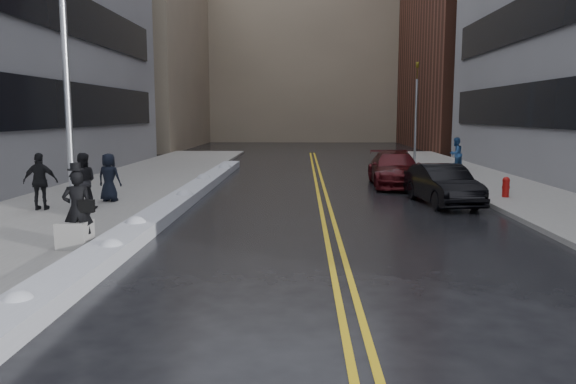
# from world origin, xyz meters

# --- Properties ---
(ground) EXTENTS (160.00, 160.00, 0.00)m
(ground) POSITION_xyz_m (0.00, 0.00, 0.00)
(ground) COLOR black
(ground) RESTS_ON ground
(sidewalk_west) EXTENTS (5.50, 50.00, 0.15)m
(sidewalk_west) POSITION_xyz_m (-5.75, 10.00, 0.07)
(sidewalk_west) COLOR gray
(sidewalk_west) RESTS_ON ground
(sidewalk_east) EXTENTS (4.00, 50.00, 0.15)m
(sidewalk_east) POSITION_xyz_m (10.00, 10.00, 0.07)
(sidewalk_east) COLOR gray
(sidewalk_east) RESTS_ON ground
(lane_line_left) EXTENTS (0.12, 50.00, 0.01)m
(lane_line_left) POSITION_xyz_m (2.35, 10.00, 0.00)
(lane_line_left) COLOR gold
(lane_line_left) RESTS_ON ground
(lane_line_right) EXTENTS (0.12, 50.00, 0.01)m
(lane_line_right) POSITION_xyz_m (2.65, 10.00, 0.00)
(lane_line_right) COLOR gold
(lane_line_right) RESTS_ON ground
(snow_ridge) EXTENTS (0.90, 30.00, 0.34)m
(snow_ridge) POSITION_xyz_m (-2.45, 8.00, 0.17)
(snow_ridge) COLOR silver
(snow_ridge) RESTS_ON ground
(building_west_far) EXTENTS (14.00, 22.00, 18.00)m
(building_west_far) POSITION_xyz_m (-15.50, 44.00, 9.00)
(building_west_far) COLOR gray
(building_west_far) RESTS_ON ground
(building_far) EXTENTS (36.00, 16.00, 22.00)m
(building_far) POSITION_xyz_m (2.00, 60.00, 11.00)
(building_far) COLOR gray
(building_far) RESTS_ON ground
(lamppost) EXTENTS (0.65, 0.65, 7.62)m
(lamppost) POSITION_xyz_m (-3.30, 2.00, 2.53)
(lamppost) COLOR gray
(lamppost) RESTS_ON sidewalk_west
(fire_hydrant) EXTENTS (0.26, 0.26, 0.73)m
(fire_hydrant) POSITION_xyz_m (9.00, 10.00, 0.55)
(fire_hydrant) COLOR maroon
(fire_hydrant) RESTS_ON sidewalk_east
(traffic_signal) EXTENTS (0.16, 0.20, 6.00)m
(traffic_signal) POSITION_xyz_m (8.50, 24.00, 3.40)
(traffic_signal) COLOR gray
(traffic_signal) RESTS_ON sidewalk_east
(pedestrian_fedora) EXTENTS (0.72, 0.57, 1.73)m
(pedestrian_fedora) POSITION_xyz_m (-3.20, 1.97, 1.02)
(pedestrian_fedora) COLOR black
(pedestrian_fedora) RESTS_ON sidewalk_west
(pedestrian_b) EXTENTS (1.00, 0.87, 1.76)m
(pedestrian_b) POSITION_xyz_m (-5.09, 7.05, 1.03)
(pedestrian_b) COLOR black
(pedestrian_b) RESTS_ON sidewalk_west
(pedestrian_c) EXTENTS (0.88, 0.65, 1.63)m
(pedestrian_c) POSITION_xyz_m (-4.82, 8.67, 0.97)
(pedestrian_c) COLOR black
(pedestrian_c) RESTS_ON sidewalk_west
(pedestrian_d) EXTENTS (1.07, 0.53, 1.77)m
(pedestrian_d) POSITION_xyz_m (-6.33, 6.90, 1.03)
(pedestrian_d) COLOR black
(pedestrian_d) RESTS_ON sidewalk_west
(pedestrian_east) EXTENTS (1.06, 1.02, 1.72)m
(pedestrian_east) POSITION_xyz_m (9.85, 19.88, 1.01)
(pedestrian_east) COLOR navy
(pedestrian_east) RESTS_ON sidewalk_east
(car_black) EXTENTS (2.01, 4.34, 1.38)m
(car_black) POSITION_xyz_m (6.55, 9.20, 0.69)
(car_black) COLOR black
(car_black) RESTS_ON ground
(car_maroon) EXTENTS (2.22, 5.12, 1.47)m
(car_maroon) POSITION_xyz_m (5.73, 14.19, 0.73)
(car_maroon) COLOR #3A090C
(car_maroon) RESTS_ON ground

